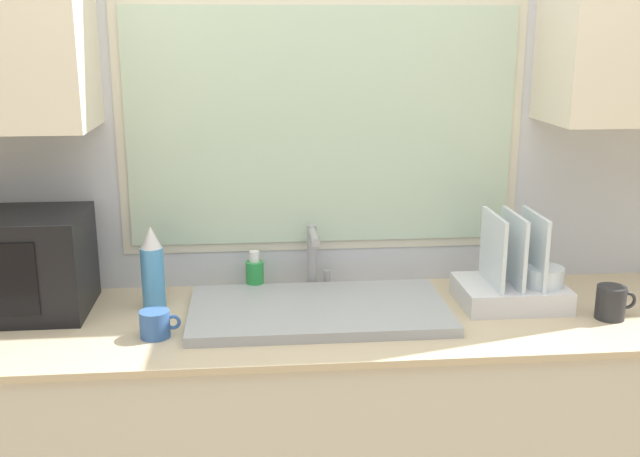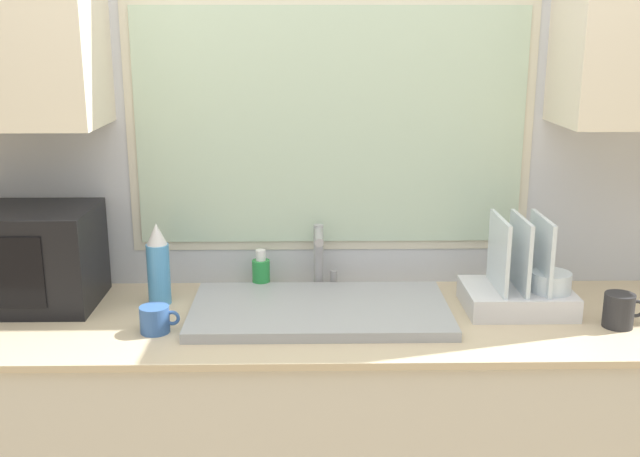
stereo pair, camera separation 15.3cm
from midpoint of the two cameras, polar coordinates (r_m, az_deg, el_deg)
The scene contains 10 objects.
countertop at distance 2.45m, azimuth 2.82°, elevation -16.63°, with size 2.41×0.66×0.91m.
wall_back at distance 2.41m, azimuth 2.65°, elevation 7.54°, with size 6.00×0.38×2.60m.
sink_basin at distance 2.25m, azimuth 1.94°, elevation -6.26°, with size 0.77×0.43×0.03m.
faucet at distance 2.42m, azimuth 1.82°, elevation -1.87°, with size 0.08×0.17×0.22m.
microwave at distance 2.44m, azimuth -19.80°, elevation -2.08°, with size 0.42×0.32×0.30m.
dish_rack at distance 2.37m, azimuth 16.87°, elevation -4.31°, with size 0.32×0.25×0.29m.
spray_bottle at distance 2.34m, azimuth -10.40°, elevation -2.81°, with size 0.07×0.07×0.26m.
soap_bottle at distance 2.45m, azimuth -2.72°, elevation -3.46°, with size 0.06×0.06×0.14m.
mug_near_sink at distance 2.15m, azimuth -10.45°, elevation -6.85°, with size 0.11×0.08×0.08m.
mug_by_rack at distance 2.35m, azimuth 23.62°, elevation -5.76°, with size 0.12×0.09×0.10m.
Camera 2 is at (-0.08, -1.78, 1.73)m, focal length 42.00 mm.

